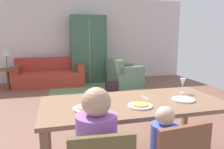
# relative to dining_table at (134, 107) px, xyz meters

# --- Properties ---
(ground_plane) EXTENTS (7.11, 6.61, 0.02)m
(ground_plane) POSITION_rel_dining_table_xyz_m (0.12, 1.82, -0.70)
(ground_plane) COLOR brown
(back_wall) EXTENTS (7.11, 0.10, 2.70)m
(back_wall) POSITION_rel_dining_table_xyz_m (0.12, 5.17, 0.66)
(back_wall) COLOR beige
(back_wall) RESTS_ON ground_plane
(dining_table) EXTENTS (1.97, 0.93, 0.76)m
(dining_table) POSITION_rel_dining_table_xyz_m (0.00, 0.00, 0.00)
(dining_table) COLOR brown
(dining_table) RESTS_ON ground_plane
(plate_near_man) EXTENTS (0.25, 0.25, 0.02)m
(plate_near_man) POSITION_rel_dining_table_xyz_m (-0.54, -0.12, 0.08)
(plate_near_man) COLOR silver
(plate_near_man) RESTS_ON dining_table
(pizza_near_man) EXTENTS (0.17, 0.17, 0.01)m
(pizza_near_man) POSITION_rel_dining_table_xyz_m (-0.54, -0.12, 0.09)
(pizza_near_man) COLOR gold
(pizza_near_man) RESTS_ON plate_near_man
(plate_near_child) EXTENTS (0.25, 0.25, 0.02)m
(plate_near_child) POSITION_rel_dining_table_xyz_m (0.00, -0.18, 0.08)
(plate_near_child) COLOR silver
(plate_near_child) RESTS_ON dining_table
(pizza_near_child) EXTENTS (0.17, 0.17, 0.01)m
(pizza_near_child) POSITION_rel_dining_table_xyz_m (0.00, -0.18, 0.09)
(pizza_near_child) COLOR gold
(pizza_near_child) RESTS_ON plate_near_child
(plate_near_woman) EXTENTS (0.25, 0.25, 0.02)m
(plate_near_woman) POSITION_rel_dining_table_xyz_m (0.54, -0.10, 0.08)
(plate_near_woman) COLOR silver
(plate_near_woman) RESTS_ON dining_table
(wine_glass) EXTENTS (0.07, 0.07, 0.19)m
(wine_glass) POSITION_rel_dining_table_xyz_m (0.71, 0.18, 0.20)
(wine_glass) COLOR silver
(wine_glass) RESTS_ON dining_table
(fork) EXTENTS (0.03, 0.15, 0.01)m
(fork) POSITION_rel_dining_table_xyz_m (-0.30, -0.05, 0.07)
(fork) COLOR silver
(fork) RESTS_ON dining_table
(knife) EXTENTS (0.02, 0.17, 0.01)m
(knife) POSITION_rel_dining_table_xyz_m (0.18, 0.10, 0.07)
(knife) COLOR silver
(knife) RESTS_ON dining_table
(area_rug) EXTENTS (2.60, 1.80, 0.01)m
(area_rug) POSITION_rel_dining_table_xyz_m (0.30, 3.66, -0.69)
(area_rug) COLOR #658356
(area_rug) RESTS_ON ground_plane
(couch) EXTENTS (1.98, 0.86, 0.82)m
(couch) POSITION_rel_dining_table_xyz_m (-0.98, 4.51, -0.39)
(couch) COLOR #A53528
(couch) RESTS_ON ground_plane
(armchair) EXTENTS (0.98, 0.97, 0.82)m
(armchair) POSITION_rel_dining_table_xyz_m (1.13, 3.85, -0.37)
(armchair) COLOR slate
(armchair) RESTS_ON ground_plane
(armoire) EXTENTS (1.10, 0.59, 2.10)m
(armoire) POSITION_rel_dining_table_xyz_m (0.24, 4.78, 0.36)
(armoire) COLOR #365843
(armoire) RESTS_ON ground_plane
(side_table) EXTENTS (0.56, 0.56, 0.58)m
(side_table) POSITION_rel_dining_table_xyz_m (-2.08, 4.26, -0.32)
(side_table) COLOR brown
(side_table) RESTS_ON ground_plane
(table_lamp) EXTENTS (0.26, 0.26, 0.54)m
(table_lamp) POSITION_rel_dining_table_xyz_m (-2.08, 4.26, 0.32)
(table_lamp) COLOR brown
(table_lamp) RESTS_ON side_table
(book_lower) EXTENTS (0.22, 0.16, 0.03)m
(book_lower) POSITION_rel_dining_table_xyz_m (-1.91, 4.22, -0.10)
(book_lower) COLOR #A23A28
(book_lower) RESTS_ON side_table
(book_upper) EXTENTS (0.22, 0.16, 0.03)m
(book_upper) POSITION_rel_dining_table_xyz_m (-1.91, 4.31, -0.07)
(book_upper) COLOR #37507C
(book_upper) RESTS_ON book_lower
(handbag) EXTENTS (0.32, 0.16, 0.26)m
(handbag) POSITION_rel_dining_table_xyz_m (0.63, 3.36, -0.56)
(handbag) COLOR #301A1F
(handbag) RESTS_ON ground_plane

